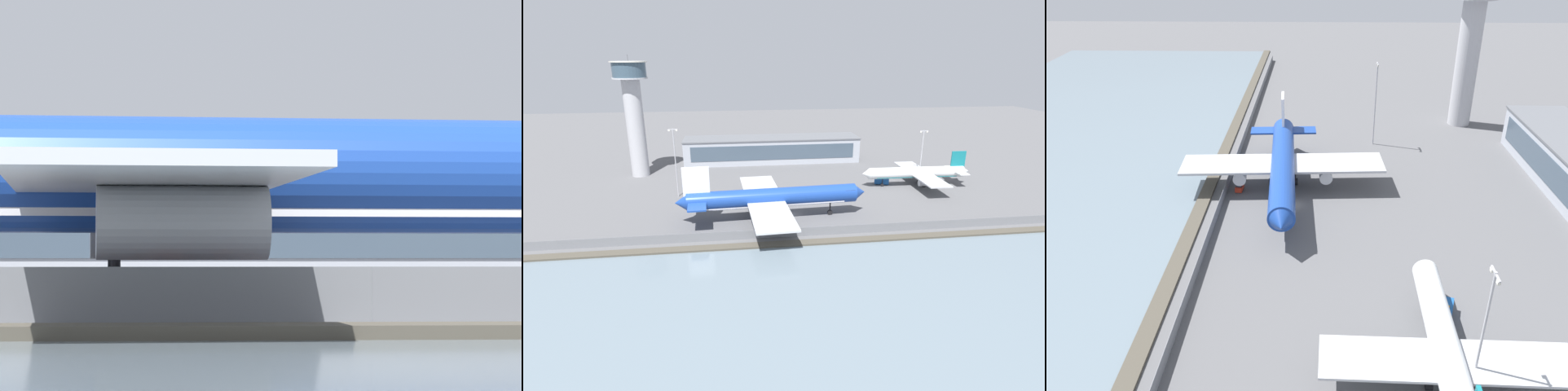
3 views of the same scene
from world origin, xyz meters
TOP-DOWN VIEW (x-y plane):
  - ground_plane at (0.00, 0.00)m, footprint 500.00×500.00m
  - shoreline_seawall at (0.00, -20.50)m, footprint 320.00×3.00m
  - perimeter_fence at (0.00, -16.00)m, footprint 280.00×0.10m
  - cargo_jet_blue at (-7.53, -2.65)m, footprint 56.09×47.89m
  - passenger_jet_white_teal at (49.21, 22.95)m, footprint 40.60×34.36m
  - baggage_tug at (-6.82, -13.00)m, footprint 3.30×1.82m
  - ops_van at (37.04, 25.96)m, footprint 5.59×3.58m
  - control_tower at (-54.92, 50.17)m, footprint 13.46×13.46m
  - terminal_building at (-0.23, 66.51)m, footprint 77.91×16.29m
  - apron_light_mast_apron_west at (-37.00, 21.35)m, footprint 3.20×0.40m
  - apron_light_mast_apron_east at (51.67, 26.29)m, footprint 3.20×0.40m

SIDE VIEW (x-z plane):
  - ground_plane at x=0.00m, z-range 0.00..0.00m
  - shoreline_seawall at x=0.00m, z-range 0.00..0.50m
  - baggage_tug at x=-6.82m, z-range -0.09..1.71m
  - perimeter_fence at x=0.00m, z-range 0.00..2.48m
  - ops_van at x=37.04m, z-range 0.04..2.52m
  - passenger_jet_white_teal at x=49.21m, z-range -1.50..11.20m
  - terminal_building at x=-0.23m, z-range 0.01..11.08m
  - cargo_jet_blue at x=-7.53m, z-range -2.00..14.91m
  - apron_light_mast_apron_east at x=51.67m, z-range 1.27..21.22m
  - apron_light_mast_apron_west at x=-37.00m, z-range 1.30..24.61m
  - control_tower at x=-54.92m, z-range 3.51..49.69m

